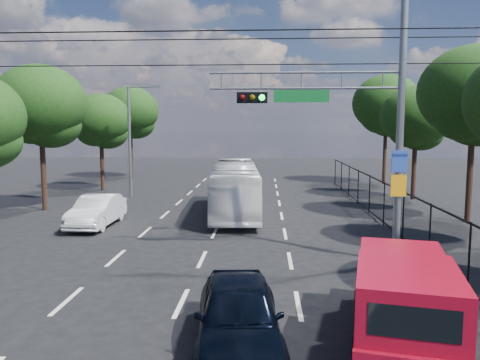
# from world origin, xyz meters

# --- Properties ---
(lane_markings) EXTENTS (6.12, 38.00, 0.01)m
(lane_markings) POSITION_xyz_m (-0.00, 14.00, 0.01)
(lane_markings) COLOR beige
(lane_markings) RESTS_ON ground
(signal_mast) EXTENTS (6.43, 0.39, 9.50)m
(signal_mast) POSITION_xyz_m (5.28, 7.99, 5.24)
(signal_mast) COLOR slate
(signal_mast) RESTS_ON ground
(streetlight_left) EXTENTS (2.09, 0.22, 7.08)m
(streetlight_left) POSITION_xyz_m (-6.33, 22.00, 3.94)
(streetlight_left) COLOR slate
(streetlight_left) RESTS_ON ground
(utility_wires) EXTENTS (22.00, 5.04, 0.74)m
(utility_wires) POSITION_xyz_m (0.00, 8.83, 7.23)
(utility_wires) COLOR black
(utility_wires) RESTS_ON ground
(fence_right) EXTENTS (0.06, 34.03, 2.00)m
(fence_right) POSITION_xyz_m (7.60, 12.17, 1.03)
(fence_right) COLOR black
(fence_right) RESTS_ON ground
(tree_right_c) EXTENTS (5.10, 5.10, 8.29)m
(tree_right_c) POSITION_xyz_m (11.82, 15.02, 5.73)
(tree_right_c) COLOR black
(tree_right_c) RESTS_ON ground
(tree_right_d) EXTENTS (4.32, 4.32, 7.02)m
(tree_right_d) POSITION_xyz_m (11.42, 22.02, 4.85)
(tree_right_d) COLOR black
(tree_right_d) RESTS_ON ground
(tree_right_e) EXTENTS (5.28, 5.28, 8.58)m
(tree_right_e) POSITION_xyz_m (11.62, 30.02, 5.94)
(tree_right_e) COLOR black
(tree_right_e) RESTS_ON ground
(tree_left_c) EXTENTS (4.80, 4.80, 7.80)m
(tree_left_c) POSITION_xyz_m (-9.78, 17.02, 5.40)
(tree_left_c) COLOR black
(tree_left_c) RESTS_ON ground
(tree_left_d) EXTENTS (4.20, 4.20, 6.83)m
(tree_left_d) POSITION_xyz_m (-9.38, 25.02, 4.72)
(tree_left_d) COLOR black
(tree_left_d) RESTS_ON ground
(tree_left_e) EXTENTS (4.92, 4.92, 7.99)m
(tree_left_e) POSITION_xyz_m (-9.58, 33.02, 5.53)
(tree_left_e) COLOR black
(tree_left_e) RESTS_ON ground
(red_pickup) EXTENTS (2.87, 5.37, 1.90)m
(red_pickup) POSITION_xyz_m (4.98, 1.93, 1.02)
(red_pickup) COLOR black
(red_pickup) RESTS_ON ground
(navy_hatchback) EXTENTS (2.08, 4.40, 1.46)m
(navy_hatchback) POSITION_xyz_m (1.62, 1.56, 0.73)
(navy_hatchback) COLOR black
(navy_hatchback) RESTS_ON ground
(white_bus) EXTENTS (2.89, 9.86, 2.71)m
(white_bus) POSITION_xyz_m (0.58, 16.53, 1.36)
(white_bus) COLOR silver
(white_bus) RESTS_ON ground
(white_van) EXTENTS (1.52, 4.28, 1.41)m
(white_van) POSITION_xyz_m (-5.50, 13.10, 0.70)
(white_van) COLOR silver
(white_van) RESTS_ON ground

